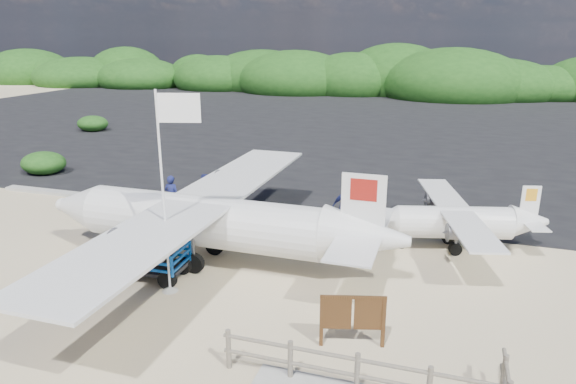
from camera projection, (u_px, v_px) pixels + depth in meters
The scene contains 12 objects.
ground at pixel (208, 264), 17.43m from camera, with size 160.00×160.00×0.00m, color beige.
asphalt_apron at pixel (361, 124), 44.76m from camera, with size 90.00×50.00×0.04m, color #B2B2B2, non-canonical shape.
lagoon at pixel (28, 221), 21.40m from camera, with size 9.00×7.00×0.40m, color #B2B2B2, non-canonical shape.
vegetation_band at pixel (393, 94), 67.54m from camera, with size 124.00×8.00×4.40m, color #B2B2B2, non-canonical shape.
baggage_cart at pixel (149, 277), 16.48m from camera, with size 2.69×1.54×1.35m, color blue, non-canonical shape.
flagpole at pixel (170, 291), 15.60m from camera, with size 1.21×0.50×6.06m, color white, non-canonical shape.
signboard at pixel (351, 346), 12.85m from camera, with size 1.73×0.16×1.42m, color #4E3016, non-canonical shape.
crew_a at pixel (172, 196), 21.70m from camera, with size 0.67×0.44×1.83m, color navy.
crew_b at pixel (205, 197), 21.39m from camera, with size 0.96×0.75×1.98m, color navy.
crew_c at pixel (345, 206), 20.41m from camera, with size 1.07×0.44×1.82m, color navy.
aircraft_large at pixel (473, 139), 38.16m from camera, with size 15.17×15.17×4.55m, color #B2B2B2, non-canonical shape.
aircraft_small at pixel (254, 114), 50.28m from camera, with size 6.44×6.44×2.32m, color #B2B2B2, non-canonical shape.
Camera 1 is at (7.42, -14.37, 7.47)m, focal length 32.00 mm.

